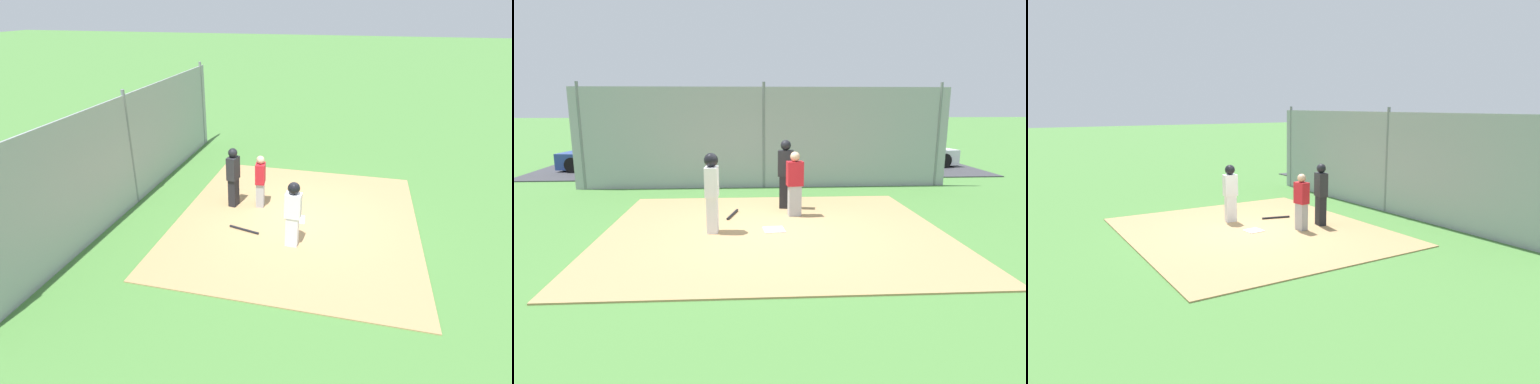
% 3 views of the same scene
% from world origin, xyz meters
% --- Properties ---
extents(ground_plane, '(140.00, 140.00, 0.00)m').
position_xyz_m(ground_plane, '(0.00, 0.00, 0.00)').
color(ground_plane, '#477A38').
extents(dirt_infield, '(7.20, 6.40, 0.03)m').
position_xyz_m(dirt_infield, '(0.00, 0.00, 0.01)').
color(dirt_infield, '#A88456').
rests_on(dirt_infield, ground_plane).
extents(home_plate, '(0.48, 0.48, 0.02)m').
position_xyz_m(home_plate, '(0.00, 0.00, 0.04)').
color(home_plate, white).
rests_on(home_plate, dirt_infield).
extents(catcher, '(0.41, 0.30, 1.55)m').
position_xyz_m(catcher, '(-0.58, -1.17, 0.83)').
color(catcher, '#9E9EA3').
rests_on(catcher, dirt_infield).
extents(umpire, '(0.42, 0.32, 1.76)m').
position_xyz_m(umpire, '(-0.43, -1.93, 0.96)').
color(umpire, black).
rests_on(umpire, dirt_infield).
extents(runner, '(0.29, 0.39, 1.68)m').
position_xyz_m(runner, '(1.30, 0.07, 1.00)').
color(runner, silver).
rests_on(runner, dirt_infield).
extents(baseball_bat, '(0.27, 0.85, 0.06)m').
position_xyz_m(baseball_bat, '(0.92, -1.25, 0.06)').
color(baseball_bat, black).
rests_on(baseball_bat, dirt_infield).
extents(backstop_fence, '(12.00, 0.10, 3.35)m').
position_xyz_m(backstop_fence, '(0.00, -4.84, 1.60)').
color(backstop_fence, '#93999E').
rests_on(backstop_fence, ground_plane).
extents(parking_lot, '(18.00, 5.20, 0.04)m').
position_xyz_m(parking_lot, '(0.00, -8.83, 0.02)').
color(parking_lot, '#38383D').
rests_on(parking_lot, ground_plane).
extents(parked_car_white, '(4.42, 2.40, 1.28)m').
position_xyz_m(parked_car_white, '(-6.25, -8.98, 0.61)').
color(parked_car_white, silver).
rests_on(parked_car_white, parking_lot).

